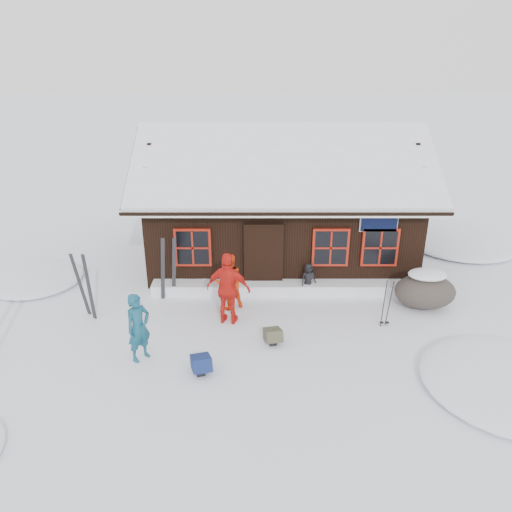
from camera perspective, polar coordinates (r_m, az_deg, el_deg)
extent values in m
plane|color=white|center=(12.59, -3.18, -9.00)|extent=(120.00, 120.00, 0.00)
cube|color=black|center=(16.55, 2.81, 4.10)|extent=(8.00, 5.00, 2.50)
cube|color=black|center=(14.54, 3.25, 9.96)|extent=(8.90, 3.14, 1.88)
cube|color=black|center=(17.41, 2.73, 12.27)|extent=(8.90, 3.14, 1.88)
cube|color=white|center=(14.50, 3.26, 10.50)|extent=(8.72, 3.07, 1.86)
cube|color=white|center=(17.39, 2.74, 12.72)|extent=(8.72, 3.07, 1.86)
cube|color=white|center=(15.81, 3.03, 14.30)|extent=(8.81, 0.22, 0.14)
cube|color=silver|center=(13.37, 3.49, 4.83)|extent=(8.90, 0.10, 0.20)
cube|color=black|center=(14.26, 0.85, -0.28)|extent=(1.00, 0.10, 2.00)
cube|color=black|center=(14.21, 13.92, 3.92)|extent=(1.00, 0.06, 0.60)
cube|color=maroon|center=(14.22, -7.23, 1.00)|extent=(1.04, 0.10, 1.14)
cube|color=black|center=(14.18, -7.25, 0.93)|extent=(0.90, 0.04, 1.00)
cube|color=maroon|center=(14.26, 8.51, 0.99)|extent=(1.04, 0.10, 1.14)
cube|color=black|center=(14.23, 8.53, 0.93)|extent=(0.90, 0.04, 1.00)
cube|color=maroon|center=(14.54, 13.98, 0.97)|extent=(1.04, 0.10, 1.14)
cube|color=black|center=(14.50, 14.01, 0.91)|extent=(0.90, 0.04, 1.00)
cube|color=white|center=(14.45, 3.22, -3.59)|extent=(7.60, 0.60, 0.35)
ellipsoid|color=white|center=(16.59, -23.81, -2.64)|extent=(2.80, 2.80, 0.34)
ellipsoid|color=white|center=(12.16, 26.65, -13.18)|extent=(3.60, 3.60, 0.43)
ellipsoid|color=white|center=(19.35, 22.21, 1.31)|extent=(4.00, 4.00, 0.48)
imported|color=navy|center=(11.61, -13.28, -7.96)|extent=(0.69, 0.71, 1.65)
imported|color=#F44311|center=(13.41, -3.13, -2.94)|extent=(0.96, 0.88, 1.58)
imported|color=red|center=(12.64, -3.18, -3.78)|extent=(1.20, 0.69, 1.93)
imported|color=black|center=(14.33, 6.01, -2.60)|extent=(0.55, 0.46, 0.95)
ellipsoid|color=#453D37|center=(14.37, 18.74, -3.85)|extent=(1.65, 1.24, 0.91)
ellipsoid|color=white|center=(14.20, 18.95, -2.44)|extent=(1.04, 0.75, 0.23)
cube|color=black|center=(13.82, -19.43, -3.18)|extent=(0.37, 0.07, 1.81)
cube|color=black|center=(13.63, -18.54, -3.45)|extent=(0.26, 0.28, 1.81)
cube|color=black|center=(14.09, -10.60, -1.54)|extent=(0.22, 0.14, 1.87)
cube|color=black|center=(14.09, -9.36, -1.44)|extent=(0.25, 0.08, 1.87)
cylinder|color=black|center=(13.05, 14.39, -5.35)|extent=(0.09, 0.12, 1.32)
cylinder|color=black|center=(13.09, 15.00, -5.33)|extent=(0.09, 0.12, 1.32)
cube|color=navy|center=(11.32, -6.27, -12.38)|extent=(0.55, 0.65, 0.30)
cube|color=#454531|center=(12.23, 1.95, -9.27)|extent=(0.49, 0.59, 0.28)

